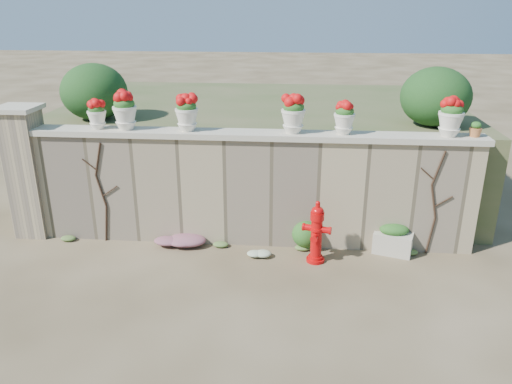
# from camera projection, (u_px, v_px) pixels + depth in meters

# --- Properties ---
(ground) EXTENTS (80.00, 80.00, 0.00)m
(ground) POSITION_uv_depth(u_px,v_px,m) (238.00, 292.00, 7.72)
(ground) COLOR #473B23
(ground) RESTS_ON ground
(stone_wall) EXTENTS (8.00, 0.40, 2.00)m
(stone_wall) POSITION_uv_depth(u_px,v_px,m) (249.00, 191.00, 9.04)
(stone_wall) COLOR tan
(stone_wall) RESTS_ON ground
(wall_cap) EXTENTS (8.10, 0.52, 0.10)m
(wall_cap) POSITION_uv_depth(u_px,v_px,m) (249.00, 135.00, 8.67)
(wall_cap) COLOR beige
(wall_cap) RESTS_ON stone_wall
(gate_pillar) EXTENTS (0.72, 0.72, 2.48)m
(gate_pillar) POSITION_uv_depth(u_px,v_px,m) (28.00, 171.00, 9.29)
(gate_pillar) COLOR tan
(gate_pillar) RESTS_ON ground
(raised_fill) EXTENTS (9.00, 6.00, 2.00)m
(raised_fill) POSITION_uv_depth(u_px,v_px,m) (262.00, 144.00, 12.02)
(raised_fill) COLOR #384C23
(raised_fill) RESTS_ON ground
(back_shrub_left) EXTENTS (1.30, 1.30, 1.10)m
(back_shrub_left) POSITION_uv_depth(u_px,v_px,m) (94.00, 92.00, 9.87)
(back_shrub_left) COLOR #143814
(back_shrub_left) RESTS_ON raised_fill
(back_shrub_right) EXTENTS (1.30, 1.30, 1.10)m
(back_shrub_right) POSITION_uv_depth(u_px,v_px,m) (436.00, 97.00, 9.33)
(back_shrub_right) COLOR #143814
(back_shrub_right) RESTS_ON raised_fill
(vine_left) EXTENTS (0.60, 0.04, 1.91)m
(vine_left) POSITION_uv_depth(u_px,v_px,m) (102.00, 191.00, 9.06)
(vine_left) COLOR black
(vine_left) RESTS_ON ground
(vine_right) EXTENTS (0.60, 0.04, 1.91)m
(vine_right) POSITION_uv_depth(u_px,v_px,m) (434.00, 202.00, 8.58)
(vine_right) COLOR black
(vine_right) RESTS_ON ground
(fire_hydrant) EXTENTS (0.48, 0.34, 1.11)m
(fire_hydrant) POSITION_uv_depth(u_px,v_px,m) (317.00, 232.00, 8.46)
(fire_hydrant) COLOR #C40709
(fire_hydrant) RESTS_ON ground
(planter_box) EXTENTS (0.75, 0.57, 0.55)m
(planter_box) POSITION_uv_depth(u_px,v_px,m) (393.00, 240.00, 8.86)
(planter_box) COLOR beige
(planter_box) RESTS_ON ground
(green_shrub) EXTENTS (0.68, 0.62, 0.65)m
(green_shrub) POSITION_uv_depth(u_px,v_px,m) (307.00, 233.00, 8.96)
(green_shrub) COLOR #1E5119
(green_shrub) RESTS_ON ground
(magenta_clump) EXTENTS (0.98, 0.66, 0.26)m
(magenta_clump) POSITION_uv_depth(u_px,v_px,m) (178.00, 240.00, 9.14)
(magenta_clump) COLOR #B5247E
(magenta_clump) RESTS_ON ground
(white_flowers) EXTENTS (0.45, 0.36, 0.16)m
(white_flowers) POSITION_uv_depth(u_px,v_px,m) (258.00, 254.00, 8.72)
(white_flowers) COLOR white
(white_flowers) RESTS_ON ground
(urn_pot_0) EXTENTS (0.33, 0.33, 0.52)m
(urn_pot_0) POSITION_uv_depth(u_px,v_px,m) (97.00, 115.00, 8.78)
(urn_pot_0) COLOR silver
(urn_pot_0) RESTS_ON wall_cap
(urn_pot_1) EXTENTS (0.42, 0.42, 0.66)m
(urn_pot_1) POSITION_uv_depth(u_px,v_px,m) (125.00, 111.00, 8.71)
(urn_pot_1) COLOR silver
(urn_pot_1) RESTS_ON wall_cap
(urn_pot_2) EXTENTS (0.40, 0.40, 0.63)m
(urn_pot_2) POSITION_uv_depth(u_px,v_px,m) (187.00, 113.00, 8.63)
(urn_pot_2) COLOR silver
(urn_pot_2) RESTS_ON wall_cap
(urn_pot_3) EXTENTS (0.42, 0.42, 0.65)m
(urn_pot_3) POSITION_uv_depth(u_px,v_px,m) (293.00, 114.00, 8.48)
(urn_pot_3) COLOR silver
(urn_pot_3) RESTS_ON wall_cap
(urn_pot_4) EXTENTS (0.36, 0.36, 0.56)m
(urn_pot_4) POSITION_uv_depth(u_px,v_px,m) (344.00, 118.00, 8.42)
(urn_pot_4) COLOR silver
(urn_pot_4) RESTS_ON wall_cap
(urn_pot_5) EXTENTS (0.42, 0.42, 0.65)m
(urn_pot_5) POSITION_uv_depth(u_px,v_px,m) (451.00, 117.00, 8.26)
(urn_pot_5) COLOR silver
(urn_pot_5) RESTS_ON wall_cap
(terracotta_pot) EXTENTS (0.21, 0.21, 0.25)m
(terracotta_pot) POSITION_uv_depth(u_px,v_px,m) (476.00, 130.00, 8.30)
(terracotta_pot) COLOR #B76B38
(terracotta_pot) RESTS_ON wall_cap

